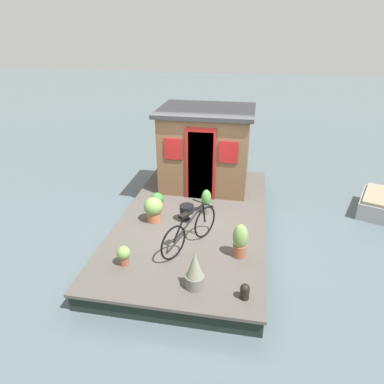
# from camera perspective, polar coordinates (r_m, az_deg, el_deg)

# --- Properties ---
(ground_plane) EXTENTS (60.00, 60.00, 0.00)m
(ground_plane) POSITION_cam_1_polar(r_m,az_deg,el_deg) (8.14, 0.26, -6.34)
(ground_plane) COLOR #4C5B60
(houseboat_deck) EXTENTS (5.82, 3.21, 0.39)m
(houseboat_deck) POSITION_cam_1_polar(r_m,az_deg,el_deg) (8.04, 0.26, -5.15)
(houseboat_deck) COLOR #4C4742
(houseboat_deck) RESTS_ON ground_plane
(houseboat_cabin) EXTENTS (1.93, 2.38, 2.06)m
(houseboat_cabin) POSITION_cam_1_polar(r_m,az_deg,el_deg) (9.15, 2.27, 7.22)
(houseboat_cabin) COLOR brown
(houseboat_cabin) RESTS_ON houseboat_deck
(bicycle) EXTENTS (1.45, 0.82, 0.80)m
(bicycle) POSITION_cam_1_polar(r_m,az_deg,el_deg) (6.72, -0.34, -6.23)
(bicycle) COLOR black
(bicycle) RESTS_ON houseboat_deck
(potted_plant_fern) EXTENTS (0.25, 0.25, 0.37)m
(potted_plant_fern) POSITION_cam_1_polar(r_m,az_deg,el_deg) (6.45, -11.08, -9.99)
(potted_plant_fern) COLOR #935138
(potted_plant_fern) RESTS_ON houseboat_deck
(potted_plant_basil) EXTENTS (0.23, 0.23, 0.57)m
(potted_plant_basil) POSITION_cam_1_polar(r_m,az_deg,el_deg) (7.97, 2.35, -1.59)
(potted_plant_basil) COLOR slate
(potted_plant_basil) RESTS_ON houseboat_deck
(potted_plant_sage) EXTENTS (0.28, 0.28, 0.67)m
(potted_plant_sage) POSITION_cam_1_polar(r_m,az_deg,el_deg) (6.54, 7.86, -7.85)
(potted_plant_sage) COLOR #935138
(potted_plant_sage) RESTS_ON houseboat_deck
(potted_plant_rosemary) EXTENTS (0.30, 0.30, 0.43)m
(potted_plant_rosemary) POSITION_cam_1_polar(r_m,az_deg,el_deg) (8.15, -5.71, -1.57)
(potted_plant_rosemary) COLOR #B2603D
(potted_plant_rosemary) RESTS_ON houseboat_deck
(potted_plant_geranium) EXTENTS (0.31, 0.31, 0.68)m
(potted_plant_geranium) POSITION_cam_1_polar(r_m,az_deg,el_deg) (5.79, 0.47, -12.77)
(potted_plant_geranium) COLOR slate
(potted_plant_geranium) RESTS_ON houseboat_deck
(potted_plant_succulent) EXTENTS (0.42, 0.42, 0.56)m
(potted_plant_succulent) POSITION_cam_1_polar(r_m,az_deg,el_deg) (7.67, -6.31, -2.73)
(potted_plant_succulent) COLOR #B2603D
(potted_plant_succulent) RESTS_ON houseboat_deck
(charcoal_grill) EXTENTS (0.31, 0.31, 0.37)m
(charcoal_grill) POSITION_cam_1_polar(r_m,az_deg,el_deg) (7.64, -0.86, -2.88)
(charcoal_grill) COLOR black
(charcoal_grill) RESTS_ON houseboat_deck
(mooring_bollard) EXTENTS (0.16, 0.16, 0.27)m
(mooring_bollard) POSITION_cam_1_polar(r_m,az_deg,el_deg) (5.76, 8.62, -15.69)
(mooring_bollard) COLOR black
(mooring_bollard) RESTS_ON houseboat_deck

